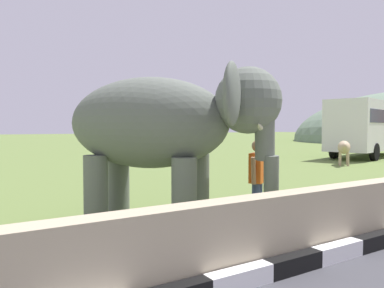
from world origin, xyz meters
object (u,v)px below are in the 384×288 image
object	(u,v)px
person_handler	(257,177)
bus_white	(370,125)
cow_near	(344,148)
elephant	(166,126)

from	to	relation	value
person_handler	bus_white	size ratio (longest dim) A/B	0.18
cow_near	person_handler	bearing A→B (deg)	-151.18
person_handler	bus_white	distance (m)	19.55
elephant	bus_white	size ratio (longest dim) A/B	0.42
elephant	person_handler	bearing A→B (deg)	-19.26
elephant	cow_near	xyz separation A→B (m)	(13.08, 5.66, -1.07)
elephant	person_handler	world-z (taller)	elephant
bus_white	person_handler	bearing A→B (deg)	-153.36
person_handler	elephant	bearing A→B (deg)	160.74
elephant	bus_white	world-z (taller)	bus_white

